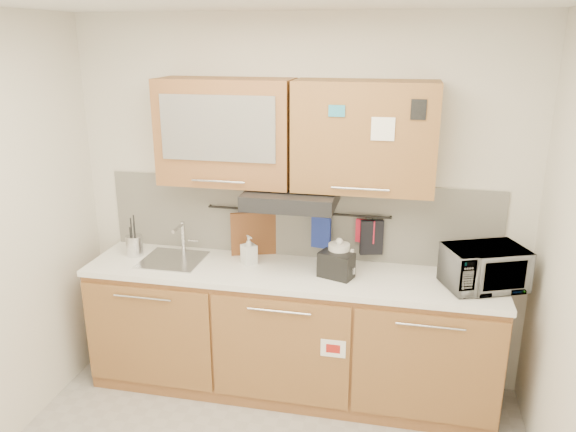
% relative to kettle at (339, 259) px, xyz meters
% --- Properties ---
extents(wall_back, '(3.20, 0.00, 3.20)m').
position_rel_kettle_xyz_m(wall_back, '(-0.33, 0.28, 0.28)').
color(wall_back, silver).
rests_on(wall_back, ground).
extents(base_cabinet, '(2.80, 0.64, 0.88)m').
position_rel_kettle_xyz_m(base_cabinet, '(-0.33, -0.03, -0.61)').
color(base_cabinet, '#915C33').
rests_on(base_cabinet, floor).
extents(countertop, '(2.82, 0.62, 0.04)m').
position_rel_kettle_xyz_m(countertop, '(-0.33, -0.03, -0.12)').
color(countertop, white).
rests_on(countertop, base_cabinet).
extents(backsplash, '(2.80, 0.02, 0.56)m').
position_rel_kettle_xyz_m(backsplash, '(-0.33, 0.26, 0.18)').
color(backsplash, silver).
rests_on(backsplash, countertop).
extents(upper_cabinets, '(1.82, 0.37, 0.70)m').
position_rel_kettle_xyz_m(upper_cabinets, '(-0.34, 0.10, 0.81)').
color(upper_cabinets, '#915C33').
rests_on(upper_cabinets, wall_back).
extents(range_hood, '(0.60, 0.46, 0.10)m').
position_rel_kettle_xyz_m(range_hood, '(-0.33, 0.03, 0.40)').
color(range_hood, black).
rests_on(range_hood, upper_cabinets).
extents(sink, '(0.42, 0.40, 0.26)m').
position_rel_kettle_xyz_m(sink, '(-1.18, -0.02, -0.10)').
color(sink, silver).
rests_on(sink, countertop).
extents(utensil_rail, '(1.30, 0.02, 0.02)m').
position_rel_kettle_xyz_m(utensil_rail, '(-0.33, 0.23, 0.24)').
color(utensil_rail, black).
rests_on(utensil_rail, backsplash).
extents(utensil_crock, '(0.12, 0.12, 0.30)m').
position_rel_kettle_xyz_m(utensil_crock, '(-1.49, 0.02, -0.02)').
color(utensil_crock, silver).
rests_on(utensil_crock, countertop).
extents(kettle, '(0.18, 0.16, 0.25)m').
position_rel_kettle_xyz_m(kettle, '(0.00, 0.00, 0.00)').
color(kettle, silver).
rests_on(kettle, countertop).
extents(toaster, '(0.25, 0.20, 0.17)m').
position_rel_kettle_xyz_m(toaster, '(-0.01, -0.07, -0.01)').
color(toaster, black).
rests_on(toaster, countertop).
extents(microwave, '(0.57, 0.48, 0.27)m').
position_rel_kettle_xyz_m(microwave, '(0.92, -0.03, 0.03)').
color(microwave, '#999999').
rests_on(microwave, countertop).
extents(soap_bottle, '(0.13, 0.13, 0.20)m').
position_rel_kettle_xyz_m(soap_bottle, '(-0.63, 0.04, 0.00)').
color(soap_bottle, '#999999').
rests_on(soap_bottle, countertop).
extents(cutting_board, '(0.32, 0.13, 0.40)m').
position_rel_kettle_xyz_m(cutting_board, '(-0.65, 0.21, 0.02)').
color(cutting_board, brown).
rests_on(cutting_board, utensil_rail).
extents(oven_mitt, '(0.14, 0.06, 0.23)m').
position_rel_kettle_xyz_m(oven_mitt, '(-0.16, 0.21, 0.11)').
color(oven_mitt, '#203296').
rests_on(oven_mitt, utensil_rail).
extents(dark_pouch, '(0.16, 0.08, 0.25)m').
position_rel_kettle_xyz_m(dark_pouch, '(0.20, 0.21, 0.10)').
color(dark_pouch, black).
rests_on(dark_pouch, utensil_rail).
extents(pot_holder, '(0.14, 0.04, 0.17)m').
position_rel_kettle_xyz_m(pot_holder, '(0.15, 0.21, 0.14)').
color(pot_holder, red).
rests_on(pot_holder, utensil_rail).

